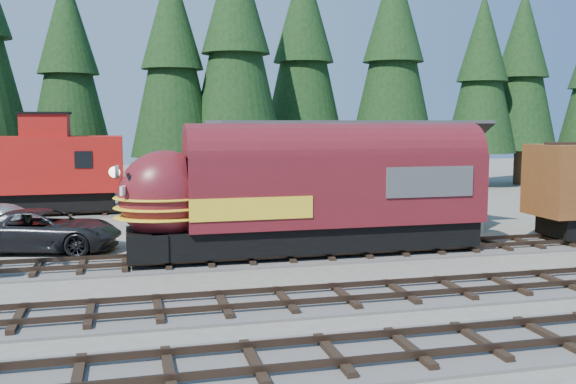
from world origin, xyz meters
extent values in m
plane|color=#6B665B|center=(0.00, 0.00, 0.00)|extent=(120.00, 120.00, 0.00)
cube|color=#4C4947|center=(-10.00, 18.00, 0.04)|extent=(32.00, 3.20, 0.08)
cube|color=#38281E|center=(-10.00, 17.28, 0.25)|extent=(32.00, 0.08, 0.16)
cube|color=#38281E|center=(-10.00, 18.72, 0.25)|extent=(32.00, 0.08, 0.16)
cube|color=gold|center=(0.00, 10.50, 1.70)|extent=(12.00, 6.00, 3.40)
cube|color=gold|center=(0.00, 10.50, 4.12)|extent=(11.88, 3.30, 1.44)
cube|color=white|center=(-6.04, 9.50, 2.20)|extent=(0.06, 2.40, 0.60)
cone|color=black|center=(-13.93, 25.65, 8.99)|extent=(5.49, 5.49, 12.50)
cone|color=black|center=(-7.23, 24.44, 9.38)|extent=(5.72, 5.72, 13.03)
cone|color=black|center=(-3.00, 24.15, 10.56)|extent=(6.44, 6.44, 14.68)
cone|color=black|center=(2.90, 28.25, 10.45)|extent=(6.38, 6.38, 14.53)
cone|color=black|center=(9.45, 26.43, 10.47)|extent=(6.39, 6.39, 14.55)
cone|color=black|center=(16.88, 26.19, 9.00)|extent=(5.49, 5.49, 12.51)
cone|color=black|center=(21.08, 27.16, 9.46)|extent=(5.77, 5.77, 13.15)
cube|color=black|center=(-3.20, 4.00, 0.82)|extent=(12.72, 2.28, 0.98)
cube|color=maroon|center=(-2.49, 4.00, 2.65)|extent=(11.60, 2.68, 2.68)
ellipsoid|color=maroon|center=(-9.00, 4.00, 2.56)|extent=(3.39, 2.62, 3.30)
cube|color=#38383A|center=(0.81, 4.00, 2.96)|extent=(3.57, 2.74, 1.16)
sphere|color=white|center=(-10.77, 4.00, 3.45)|extent=(0.39, 0.39, 0.39)
cube|color=black|center=(-15.66, 18.00, 0.84)|extent=(9.17, 2.36, 1.02)
cube|color=#A61411|center=(-15.66, 18.00, 2.88)|extent=(10.19, 2.96, 3.06)
cube|color=#A61411|center=(-14.64, 18.00, 5.02)|extent=(2.45, 2.24, 1.22)
imported|color=black|center=(-13.70, 7.72, 0.86)|extent=(6.65, 4.20, 1.71)
imported|color=#ADB0B5|center=(-15.54, 9.66, 0.86)|extent=(6.41, 4.15, 1.73)
camera|label=1|loc=(-10.31, -19.51, 5.28)|focal=40.00mm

